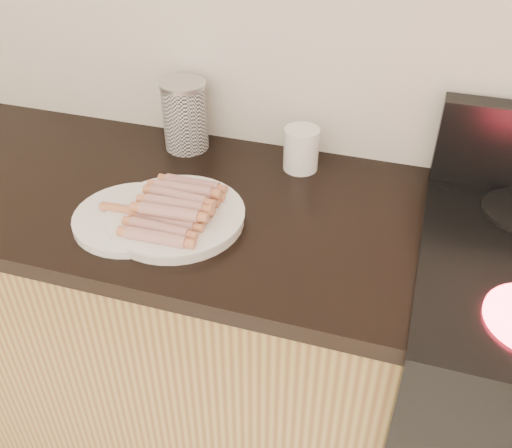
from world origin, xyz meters
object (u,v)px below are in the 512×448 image
(side_plate, at_px, (133,218))
(mug, at_px, (301,149))
(main_plate, at_px, (176,218))
(canister, at_px, (185,115))

(side_plate, relative_size, mug, 2.39)
(main_plate, height_order, canister, canister)
(mug, bearing_deg, canister, 177.02)
(side_plate, bearing_deg, main_plate, 17.09)
(canister, bearing_deg, main_plate, -71.34)
(main_plate, distance_m, canister, 0.34)
(side_plate, distance_m, canister, 0.35)
(main_plate, xyz_separation_m, canister, (-0.11, 0.32, 0.08))
(main_plate, distance_m, mug, 0.37)
(canister, xyz_separation_m, mug, (0.31, -0.02, -0.04))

